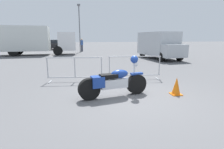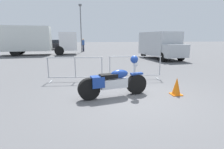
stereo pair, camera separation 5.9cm
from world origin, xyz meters
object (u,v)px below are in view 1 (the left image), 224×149
Objects in this scene: motorcycle at (114,82)px; pedestrian at (82,44)px; traffic_cone at (176,86)px; street_lamp at (79,22)px; box_truck at (33,39)px; parked_car_maroon at (39,45)px; parked_car_green at (20,45)px; delivery_van at (159,44)px; parked_car_black at (57,44)px; crowd_barrier_near at (75,69)px; crowd_barrier_far at (135,67)px.

pedestrian is at bearing 81.20° from motorcycle.
motorcycle is 2.11m from traffic_cone.
street_lamp reaches higher than pedestrian.
box_truck is 1.79× the size of parked_car_maroon.
motorcycle is 0.29× the size of box_truck.
parked_car_green is 10.17m from pedestrian.
traffic_cone is at bearing -64.89° from box_truck.
delivery_van is 17.48m from parked_car_black.
box_truck reaches higher than motorcycle.
crowd_barrier_near is 10.10m from delivery_van.
crowd_barrier_far is at bearing -63.07° from box_truck.
delivery_van is 3.08× the size of pedestrian.
crowd_barrier_far is at bearing 46.27° from motorcycle.
motorcycle is 0.44× the size of delivery_van.
crowd_barrier_near is 21.69m from parked_car_maroon.
parked_car_black is at bearing -77.29° from parked_car_green.
pedestrian is 0.30× the size of street_lamp.
parked_car_green reaches higher than traffic_cone.
street_lamp is (0.04, 14.90, 3.15)m from crowd_barrier_near.
delivery_van is (5.67, 9.40, 0.74)m from motorcycle.
pedestrian is (6.47, -4.58, 0.20)m from parked_car_maroon.
box_truck is 5.86m from street_lamp.
motorcycle is at bearing -148.88° from parked_car_green.
street_lamp is (6.27, -5.88, 2.99)m from parked_car_maroon.
street_lamp is (8.95, -5.73, 2.99)m from parked_car_green.
traffic_cone is 17.86m from street_lamp.
parked_car_maroon is at bearing 113.14° from crowd_barrier_far.
traffic_cone is at bearing -27.85° from delivery_van.
parked_car_black reaches higher than motorcycle.
parked_car_green is at bearing -137.39° from delivery_van.
delivery_van is (11.75, -4.99, -0.39)m from box_truck.
crowd_barrier_far is at bearing 108.61° from traffic_cone.
box_truck is at bearing -120.32° from delivery_van.
delivery_van is 18.93m from parked_car_maroon.
parked_car_green is at bearing 112.09° from box_truck.
parked_car_maroon is 25.02m from traffic_cone.
street_lamp reaches higher than traffic_cone.
street_lamp reaches higher than motorcycle.
parked_car_green is (-11.56, 20.63, 0.17)m from crowd_barrier_far.
parked_car_green reaches higher than parked_car_maroon.
crowd_barrier_far is 16.38m from pedestrian.
parked_car_black is (5.35, 0.54, 0.01)m from parked_car_green.
box_truck is 9.41m from parked_car_green.
pedestrian is (-2.41, 16.20, 0.36)m from crowd_barrier_far.
crowd_barrier_near is 16.20m from pedestrian.
parked_car_maroon is 9.10m from street_lamp.
motorcycle is at bearing -38.42° from delivery_van.
pedestrian is at bearing -118.38° from parked_car_maroon.
parked_car_maroon is (2.68, 0.15, -0.00)m from parked_car_green.
parked_car_maroon is at bearing 96.05° from motorcycle.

